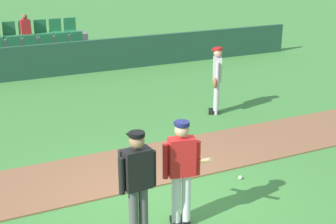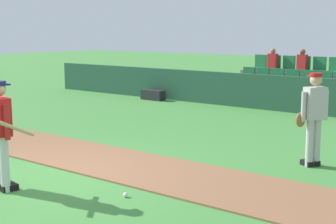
{
  "view_description": "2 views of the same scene",
  "coord_description": "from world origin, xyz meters",
  "px_view_note": "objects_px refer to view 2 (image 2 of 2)",
  "views": [
    {
      "loc": [
        -2.96,
        -6.69,
        4.2
      ],
      "look_at": [
        1.08,
        1.65,
        1.0
      ],
      "focal_mm": 51.74,
      "sensor_mm": 36.0,
      "label": 1
    },
    {
      "loc": [
        6.94,
        -5.33,
        2.54
      ],
      "look_at": [
        1.45,
        1.76,
        1.08
      ],
      "focal_mm": 54.01,
      "sensor_mm": 36.0,
      "label": 2
    }
  ],
  "objects_px": {
    "runner_grey_jersey": "(314,116)",
    "baseball": "(125,195)",
    "batter_red_jersey": "(2,131)",
    "equipment_bag": "(153,95)"
  },
  "relations": [
    {
      "from": "runner_grey_jersey",
      "to": "equipment_bag",
      "type": "xyz_separation_m",
      "value": [
        -8.16,
        5.22,
        -0.78
      ]
    },
    {
      "from": "runner_grey_jersey",
      "to": "batter_red_jersey",
      "type": "bearing_deg",
      "value": -126.8
    },
    {
      "from": "runner_grey_jersey",
      "to": "baseball",
      "type": "xyz_separation_m",
      "value": [
        -1.55,
        -3.47,
        -0.93
      ]
    },
    {
      "from": "batter_red_jersey",
      "to": "equipment_bag",
      "type": "bearing_deg",
      "value": 116.75
    },
    {
      "from": "equipment_bag",
      "to": "runner_grey_jersey",
      "type": "bearing_deg",
      "value": -32.6
    },
    {
      "from": "runner_grey_jersey",
      "to": "equipment_bag",
      "type": "distance_m",
      "value": 9.72
    },
    {
      "from": "runner_grey_jersey",
      "to": "baseball",
      "type": "height_order",
      "value": "runner_grey_jersey"
    },
    {
      "from": "baseball",
      "to": "batter_red_jersey",
      "type": "bearing_deg",
      "value": -151.68
    },
    {
      "from": "batter_red_jersey",
      "to": "runner_grey_jersey",
      "type": "bearing_deg",
      "value": 53.2
    },
    {
      "from": "baseball",
      "to": "runner_grey_jersey",
      "type": "bearing_deg",
      "value": 65.89
    }
  ]
}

